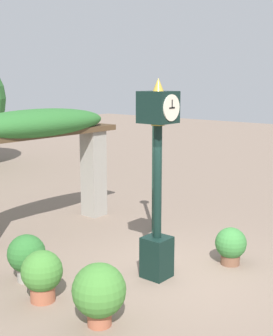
{
  "coord_description": "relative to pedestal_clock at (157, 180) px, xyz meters",
  "views": [
    {
      "loc": [
        -6.97,
        -4.89,
        3.7
      ],
      "look_at": [
        -0.32,
        0.67,
        2.04
      ],
      "focal_mm": 50.0,
      "sensor_mm": 36.0,
      "label": 1
    }
  ],
  "objects": [
    {
      "name": "potted_plant_near_right",
      "position": [
        1.44,
        -0.77,
        -1.48
      ],
      "size": [
        0.63,
        0.63,
        0.76
      ],
      "color": "brown",
      "rests_on": "ground"
    },
    {
      "name": "potted_plant_far_left",
      "position": [
        -2.02,
        0.88,
        -1.4
      ],
      "size": [
        0.7,
        0.7,
        0.89
      ],
      "color": "#9E563D",
      "rests_on": "ground"
    },
    {
      "name": "potted_plant_far_right",
      "position": [
        -1.68,
        1.75,
        -1.39
      ],
      "size": [
        0.71,
        0.71,
        0.88
      ],
      "color": "gray",
      "rests_on": "ground"
    },
    {
      "name": "lamp_post",
      "position": [
        2.05,
        1.67,
        0.2
      ],
      "size": [
        0.29,
        0.29,
        3.01
      ],
      "color": "#19382D",
      "rests_on": "ground"
    },
    {
      "name": "potted_plant_near_left",
      "position": [
        -1.97,
        -0.41,
        -1.34
      ],
      "size": [
        0.83,
        0.83,
        0.98
      ],
      "color": "#9E563D",
      "rests_on": "ground"
    },
    {
      "name": "pergola",
      "position": [
        0.32,
        3.83,
        0.38
      ],
      "size": [
        4.8,
        1.11,
        3.0
      ],
      "color": "gray",
      "rests_on": "ground"
    },
    {
      "name": "pedestal_clock",
      "position": [
        0.0,
        0.0,
        0.0
      ],
      "size": [
        0.56,
        0.61,
        3.72
      ],
      "color": "black",
      "rests_on": "ground"
    },
    {
      "name": "ground_plane",
      "position": [
        0.32,
        -0.17,
        -1.89
      ],
      "size": [
        60.0,
        60.0,
        0.0
      ],
      "primitive_type": "plane",
      "color": "#7F6B5B"
    }
  ]
}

